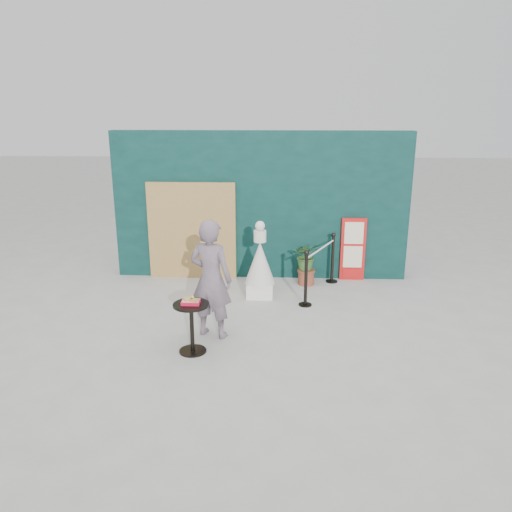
% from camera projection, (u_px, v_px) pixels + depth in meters
% --- Properties ---
extents(ground, '(60.00, 60.00, 0.00)m').
position_uv_depth(ground, '(252.00, 341.00, 7.63)').
color(ground, '#ADAAA5').
rests_on(ground, ground).
extents(back_wall, '(6.00, 0.30, 3.00)m').
position_uv_depth(back_wall, '(261.00, 206.00, 10.22)').
color(back_wall, black).
rests_on(back_wall, ground).
extents(bamboo_fence, '(1.80, 0.08, 2.00)m').
position_uv_depth(bamboo_fence, '(192.00, 231.00, 10.23)').
color(bamboo_fence, tan).
rests_on(bamboo_fence, ground).
extents(woman, '(0.78, 0.64, 1.86)m').
position_uv_depth(woman, '(211.00, 279.00, 7.56)').
color(woman, slate).
rests_on(woman, ground).
extents(menu_board, '(0.50, 0.07, 1.30)m').
position_uv_depth(menu_board, '(353.00, 249.00, 10.19)').
color(menu_board, red).
rests_on(menu_board, ground).
extents(statue, '(0.57, 0.57, 1.45)m').
position_uv_depth(statue, '(260.00, 266.00, 9.29)').
color(statue, white).
rests_on(statue, ground).
extents(cafe_table, '(0.52, 0.52, 0.75)m').
position_uv_depth(cafe_table, '(192.00, 320.00, 7.15)').
color(cafe_table, black).
rests_on(cafe_table, ground).
extents(food_basket, '(0.26, 0.19, 0.11)m').
position_uv_depth(food_basket, '(191.00, 301.00, 7.07)').
color(food_basket, red).
rests_on(food_basket, cafe_table).
extents(planter, '(0.53, 0.46, 0.89)m').
position_uv_depth(planter, '(307.00, 260.00, 9.94)').
color(planter, '#974631').
rests_on(planter, ground).
extents(stanchion_barrier, '(0.84, 1.54, 1.03)m').
position_uv_depth(stanchion_barrier, '(320.00, 268.00, 9.48)').
color(stanchion_barrier, black).
rests_on(stanchion_barrier, ground).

